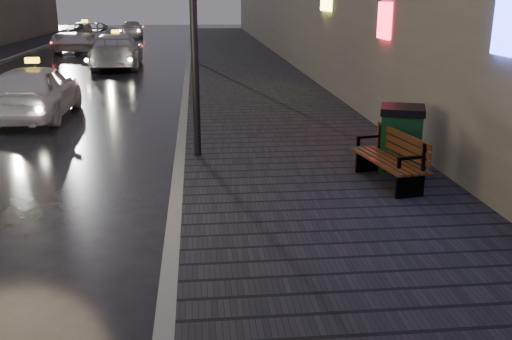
{
  "coord_description": "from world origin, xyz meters",
  "views": [
    {
      "loc": [
        1.88,
        -4.8,
        3.16
      ],
      "look_at": [
        2.65,
        2.64,
        0.85
      ],
      "focal_mm": 40.0,
      "sensor_mm": 36.0,
      "label": 1
    }
  ],
  "objects_px": {
    "bench": "(392,158)",
    "taxi_mid": "(117,50)",
    "taxi_near": "(36,91)",
    "taxi_far": "(86,37)",
    "trash_bin": "(401,138)",
    "car_far": "(132,29)"
  },
  "relations": [
    {
      "from": "trash_bin",
      "to": "car_far",
      "type": "xyz_separation_m",
      "value": [
        -8.4,
        36.21,
        -0.08
      ]
    },
    {
      "from": "bench",
      "to": "car_far",
      "type": "bearing_deg",
      "value": 92.14
    },
    {
      "from": "trash_bin",
      "to": "taxi_near",
      "type": "distance_m",
      "value": 9.87
    },
    {
      "from": "trash_bin",
      "to": "taxi_near",
      "type": "xyz_separation_m",
      "value": [
        -7.82,
        6.02,
        -0.0
      ]
    },
    {
      "from": "trash_bin",
      "to": "taxi_mid",
      "type": "distance_m",
      "value": 18.43
    },
    {
      "from": "trash_bin",
      "to": "taxi_far",
      "type": "distance_m",
      "value": 27.25
    },
    {
      "from": "taxi_mid",
      "to": "car_far",
      "type": "relative_size",
      "value": 1.36
    },
    {
      "from": "taxi_far",
      "to": "taxi_near",
      "type": "bearing_deg",
      "value": -77.84
    },
    {
      "from": "trash_bin",
      "to": "car_far",
      "type": "height_order",
      "value": "car_far"
    },
    {
      "from": "taxi_near",
      "to": "taxi_far",
      "type": "height_order",
      "value": "taxi_far"
    },
    {
      "from": "bench",
      "to": "taxi_mid",
      "type": "relative_size",
      "value": 0.34
    },
    {
      "from": "bench",
      "to": "taxi_far",
      "type": "xyz_separation_m",
      "value": [
        -9.54,
        26.14,
        0.23
      ]
    },
    {
      "from": "taxi_far",
      "to": "car_far",
      "type": "height_order",
      "value": "taxi_far"
    },
    {
      "from": "bench",
      "to": "taxi_near",
      "type": "height_order",
      "value": "taxi_near"
    },
    {
      "from": "taxi_mid",
      "to": "taxi_far",
      "type": "xyz_separation_m",
      "value": [
        -2.83,
        8.37,
        0.06
      ]
    },
    {
      "from": "taxi_far",
      "to": "car_far",
      "type": "distance_m",
      "value": 10.96
    },
    {
      "from": "car_far",
      "to": "taxi_far",
      "type": "bearing_deg",
      "value": 75.26
    },
    {
      "from": "taxi_near",
      "to": "taxi_mid",
      "type": "distance_m",
      "value": 11.0
    },
    {
      "from": "taxi_mid",
      "to": "taxi_far",
      "type": "relative_size",
      "value": 0.89
    },
    {
      "from": "taxi_mid",
      "to": "taxi_near",
      "type": "bearing_deg",
      "value": 83.98
    },
    {
      "from": "taxi_near",
      "to": "taxi_far",
      "type": "distance_m",
      "value": 19.47
    },
    {
      "from": "bench",
      "to": "taxi_mid",
      "type": "height_order",
      "value": "taxi_mid"
    }
  ]
}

